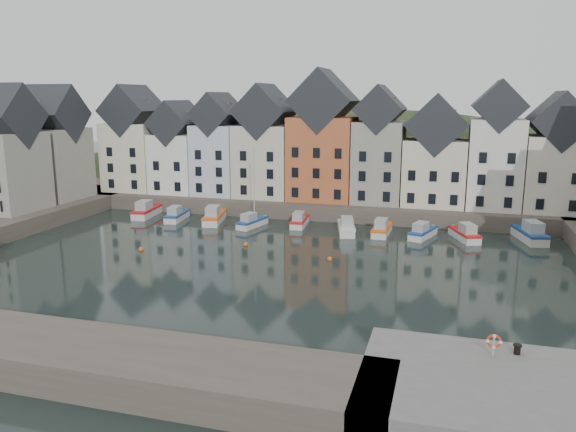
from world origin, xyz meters
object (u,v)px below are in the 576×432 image
at_px(boat_a, 147,211).
at_px(boat_d, 252,222).
at_px(mooring_bollard, 517,349).
at_px(life_ring_post, 494,342).

height_order(boat_a, boat_d, boat_d).
relative_size(boat_a, boat_d, 0.66).
relative_size(boat_a, mooring_bollard, 12.12).
height_order(boat_a, life_ring_post, life_ring_post).
bearing_deg(life_ring_post, boat_a, 139.62).
xyz_separation_m(boat_a, life_ring_post, (42.24, -35.92, 2.11)).
relative_size(boat_d, mooring_bollard, 18.23).
bearing_deg(mooring_bollard, boat_a, 141.01).
distance_m(boat_a, life_ring_post, 55.49).
bearing_deg(boat_a, mooring_bollard, -46.20).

